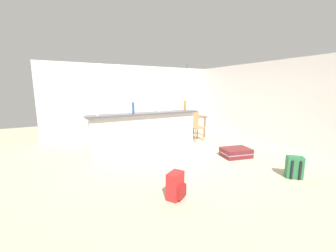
{
  "coord_description": "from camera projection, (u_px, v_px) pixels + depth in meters",
  "views": [
    {
      "loc": [
        -2.83,
        -4.39,
        1.68
      ],
      "look_at": [
        -0.23,
        0.34,
        0.71
      ],
      "focal_mm": 22.29,
      "sensor_mm": 36.0,
      "label": 1
    }
  ],
  "objects": [
    {
      "name": "partition_half_wall",
      "position": [
        147.0,
        134.0,
        5.42
      ],
      "size": [
        2.8,
        0.2,
        1.02
      ],
      "primitive_type": "cube",
      "color": "silver",
      "rests_on": "ground_plane"
    },
    {
      "name": "wall_right",
      "position": [
        255.0,
        102.0,
        6.91
      ],
      "size": [
        0.1,
        6.0,
        2.5
      ],
      "primitive_type": "cube",
      "color": "silver",
      "rests_on": "ground_plane"
    },
    {
      "name": "dining_chair_near_partition",
      "position": [
        195.0,
        124.0,
        6.83
      ],
      "size": [
        0.4,
        0.4,
        0.93
      ],
      "color": "#9E754C",
      "rests_on": "ground_plane"
    },
    {
      "name": "backpack_green",
      "position": [
        294.0,
        167.0,
        3.96
      ],
      "size": [
        0.34,
        0.34,
        0.42
      ],
      "color": "#286B3D",
      "rests_on": "ground_plane"
    },
    {
      "name": "backpack_red",
      "position": [
        176.0,
        186.0,
        3.21
      ],
      "size": [
        0.33,
        0.33,
        0.42
      ],
      "color": "red",
      "rests_on": "ground_plane"
    },
    {
      "name": "bottle_clear",
      "position": [
        159.0,
        107.0,
        5.47
      ],
      "size": [
        0.07,
        0.07,
        0.26
      ],
      "primitive_type": "cylinder",
      "color": "silver",
      "rests_on": "bar_countertop"
    },
    {
      "name": "pendant_lamp",
      "position": [
        187.0,
        79.0,
        7.07
      ],
      "size": [
        0.34,
        0.34,
        0.63
      ],
      "color": "black"
    },
    {
      "name": "bar_countertop",
      "position": [
        146.0,
        114.0,
        5.32
      ],
      "size": [
        2.96,
        0.4,
        0.05
      ],
      "primitive_type": "cube",
      "color": "#4C4C51",
      "rests_on": "partition_half_wall"
    },
    {
      "name": "suitcase_flat_maroon",
      "position": [
        236.0,
        152.0,
        5.19
      ],
      "size": [
        0.88,
        0.63,
        0.22
      ],
      "color": "maroon",
      "rests_on": "ground_plane"
    },
    {
      "name": "bottle_amber",
      "position": [
        185.0,
        105.0,
        5.89
      ],
      "size": [
        0.06,
        0.06,
        0.28
      ],
      "primitive_type": "cylinder",
      "color": "#9E661E",
      "rests_on": "bar_countertop"
    },
    {
      "name": "bottle_white",
      "position": [
        97.0,
        110.0,
        4.69
      ],
      "size": [
        0.07,
        0.07,
        0.25
      ],
      "primitive_type": "cylinder",
      "color": "silver",
      "rests_on": "bar_countertop"
    },
    {
      "name": "dining_table",
      "position": [
        188.0,
        119.0,
        7.24
      ],
      "size": [
        1.1,
        0.8,
        0.74
      ],
      "color": "brown",
      "rests_on": "ground_plane"
    },
    {
      "name": "bottle_blue",
      "position": [
        133.0,
        108.0,
        5.04
      ],
      "size": [
        0.06,
        0.06,
        0.28
      ],
      "primitive_type": "cylinder",
      "color": "#284C89",
      "rests_on": "bar_countertop"
    },
    {
      "name": "wall_back",
      "position": [
        139.0,
        100.0,
        7.84
      ],
      "size": [
        6.6,
        0.1,
        2.5
      ],
      "primitive_type": "cube",
      "color": "silver",
      "rests_on": "ground_plane"
    },
    {
      "name": "ground_plane",
      "position": [
        182.0,
        155.0,
        5.43
      ],
      "size": [
        13.0,
        13.0,
        0.05
      ],
      "primitive_type": "cube",
      "color": "#BCAD8E"
    }
  ]
}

